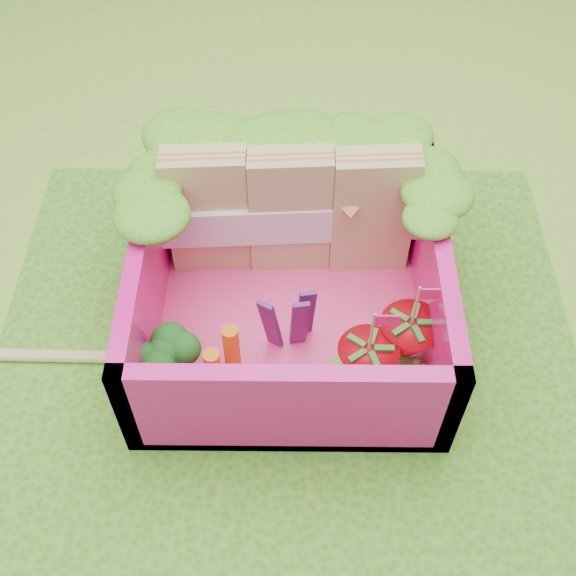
% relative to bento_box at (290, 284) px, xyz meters
% --- Properties ---
extents(ground, '(14.00, 14.00, 0.00)m').
position_rel_bento_box_xyz_m(ground, '(-0.02, -0.27, -0.31)').
color(ground, '#78B132').
rests_on(ground, ground).
extents(placemat, '(2.60, 2.60, 0.03)m').
position_rel_bento_box_xyz_m(placemat, '(-0.02, -0.27, -0.29)').
color(placemat, '#408D1F').
rests_on(placemat, ground).
extents(bento_floor, '(1.30, 1.30, 0.05)m').
position_rel_bento_box_xyz_m(bento_floor, '(-0.00, 0.00, -0.25)').
color(bento_floor, '#F53E84').
rests_on(bento_floor, placemat).
extents(bento_box, '(1.30, 1.30, 0.55)m').
position_rel_bento_box_xyz_m(bento_box, '(0.00, 0.00, 0.00)').
color(bento_box, '#EF148A').
rests_on(bento_box, placemat).
extents(lettuce_ruffle, '(1.43, 0.77, 0.11)m').
position_rel_bento_box_xyz_m(lettuce_ruffle, '(-0.00, 0.48, 0.33)').
color(lettuce_ruffle, '#327F17').
rests_on(lettuce_ruffle, bento_box).
extents(sandwich_stack, '(1.18, 0.24, 0.65)m').
position_rel_bento_box_xyz_m(sandwich_stack, '(0.00, 0.35, 0.09)').
color(sandwich_stack, tan).
rests_on(sandwich_stack, bento_floor).
extents(broccoli, '(0.32, 0.32, 0.25)m').
position_rel_bento_box_xyz_m(broccoli, '(-0.51, -0.35, -0.05)').
color(broccoli, '#6B994A').
rests_on(broccoli, bento_floor).
extents(carrot_sticks, '(0.14, 0.16, 0.29)m').
position_rel_bento_box_xyz_m(carrot_sticks, '(-0.27, -0.33, -0.09)').
color(carrot_sticks, orange).
rests_on(carrot_sticks, bento_floor).
extents(purple_wedges, '(0.22, 0.11, 0.38)m').
position_rel_bento_box_xyz_m(purple_wedges, '(0.01, -0.16, -0.04)').
color(purple_wedges, '#431959').
rests_on(purple_wedges, bento_floor).
extents(strawberry_left, '(0.25, 0.25, 0.49)m').
position_rel_bento_box_xyz_m(strawberry_left, '(0.32, -0.35, -0.09)').
color(strawberry_left, red).
rests_on(strawberry_left, bento_floor).
extents(strawberry_right, '(0.26, 0.26, 0.50)m').
position_rel_bento_box_xyz_m(strawberry_right, '(0.50, -0.23, -0.09)').
color(strawberry_right, red).
rests_on(strawberry_right, bento_floor).
extents(snap_peas, '(0.60, 0.55, 0.05)m').
position_rel_bento_box_xyz_m(snap_peas, '(0.39, -0.21, -0.20)').
color(snap_peas, '#539F32').
rests_on(snap_peas, bento_floor).
extents(chopsticks, '(2.19, 0.10, 0.04)m').
position_rel_bento_box_xyz_m(chopsticks, '(-0.96, -0.21, -0.25)').
color(chopsticks, tan).
rests_on(chopsticks, placemat).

